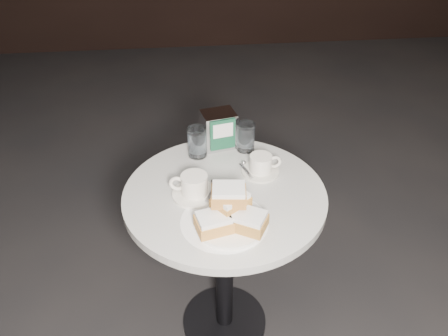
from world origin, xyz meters
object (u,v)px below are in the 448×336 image
(coffee_cup_left, at_px, (194,187))
(napkin_dispenser, at_px, (219,130))
(cafe_table, at_px, (225,233))
(water_glass_left, at_px, (197,142))
(coffee_cup_right, at_px, (261,165))
(water_glass_right, at_px, (246,137))
(beignet_plate, at_px, (230,214))

(coffee_cup_left, relative_size, napkin_dispenser, 1.22)
(cafe_table, xyz_separation_m, water_glass_left, (-0.08, 0.24, 0.25))
(napkin_dispenser, bearing_deg, coffee_cup_right, -68.19)
(water_glass_left, distance_m, napkin_dispenser, 0.11)
(water_glass_left, bearing_deg, cafe_table, -71.67)
(coffee_cup_right, relative_size, napkin_dispenser, 1.02)
(coffee_cup_right, bearing_deg, water_glass_right, 99.11)
(cafe_table, height_order, coffee_cup_right, coffee_cup_right)
(cafe_table, relative_size, coffee_cup_right, 5.00)
(beignet_plate, distance_m, water_glass_left, 0.42)
(napkin_dispenser, bearing_deg, coffee_cup_left, -122.81)
(coffee_cup_right, bearing_deg, water_glass_left, 145.44)
(cafe_table, xyz_separation_m, water_glass_right, (0.11, 0.26, 0.25))
(coffee_cup_right, bearing_deg, napkin_dispenser, 121.70)
(water_glass_left, relative_size, napkin_dispenser, 0.80)
(coffee_cup_left, height_order, napkin_dispenser, napkin_dispenser)
(coffee_cup_right, height_order, napkin_dispenser, napkin_dispenser)
(cafe_table, relative_size, water_glass_left, 6.36)
(beignet_plate, xyz_separation_m, coffee_cup_right, (0.14, 0.27, -0.02))
(beignet_plate, xyz_separation_m, water_glass_left, (-0.08, 0.41, 0.01))
(beignet_plate, height_order, water_glass_left, beignet_plate)
(beignet_plate, relative_size, water_glass_right, 2.05)
(coffee_cup_right, bearing_deg, coffee_cup_left, -159.47)
(beignet_plate, bearing_deg, napkin_dispenser, 88.66)
(beignet_plate, bearing_deg, cafe_table, 89.38)
(coffee_cup_right, xyz_separation_m, water_glass_left, (-0.22, 0.14, 0.03))
(coffee_cup_left, xyz_separation_m, water_glass_left, (0.03, 0.24, 0.02))
(water_glass_left, height_order, napkin_dispenser, napkin_dispenser)
(napkin_dispenser, bearing_deg, beignet_plate, -103.58)
(coffee_cup_right, distance_m, water_glass_left, 0.26)
(water_glass_left, bearing_deg, water_glass_right, 6.33)
(cafe_table, relative_size, water_glass_right, 6.53)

